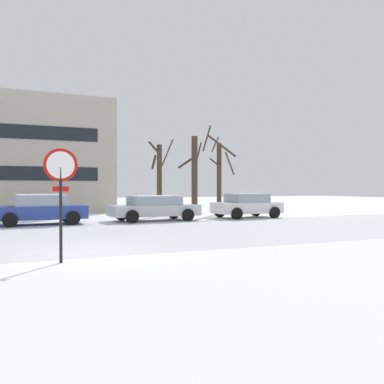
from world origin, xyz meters
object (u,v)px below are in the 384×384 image
Objects in this scene: parked_car_white at (247,205)px; parked_car_blue at (40,209)px; stop_sign at (61,183)px; parked_car_silver at (154,208)px.

parked_car_blue is at bearing 180.00° from parked_car_white.
stop_sign is 0.68× the size of parked_car_white.
stop_sign is at bearing -91.87° from parked_car_blue.
parked_car_silver is (5.60, -0.02, -0.04)m from parked_car_blue.
parked_car_white reaches higher than parked_car_silver.
stop_sign is 0.63× the size of parked_car_blue.
parked_car_blue is 1.07× the size of parked_car_white.
parked_car_silver is 5.60m from parked_car_white.
stop_sign is 10.94m from parked_car_blue.
stop_sign reaches higher than parked_car_silver.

